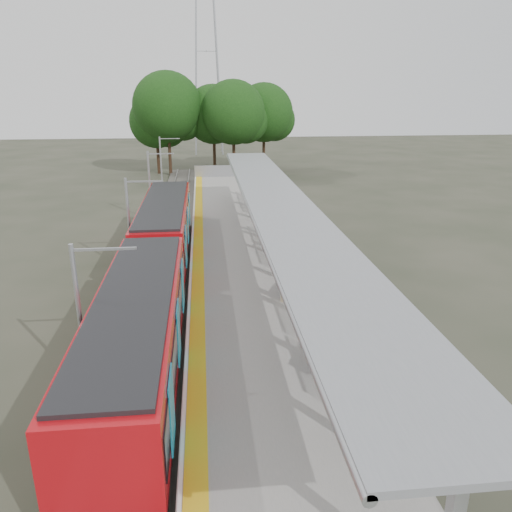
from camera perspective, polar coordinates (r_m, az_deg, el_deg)
The scene contains 15 objects.
trackbed at distance 30.09m, azimuth -10.26°, elevation -0.81°, with size 3.00×70.00×0.24m, color #59544C.
platform at distance 29.95m, azimuth -1.69°, elevation 0.17°, with size 6.00×50.00×1.00m, color gray.
tactile_strip at distance 29.72m, azimuth -6.61°, elevation 0.94°, with size 0.60×50.00×0.02m, color gold.
end_fence at distance 53.97m, azimuth -3.80°, elevation 9.69°, with size 6.00×0.10×1.20m, color #9EA0A5.
train at distance 23.96m, azimuth -11.41°, elevation -1.10°, with size 2.74×27.60×3.62m.
canopy at distance 25.46m, azimuth 2.53°, elevation 5.48°, with size 3.27×38.00×3.66m.
pylon at distance 81.82m, azimuth -5.80°, elevation 24.92°, with size 8.00×4.00×38.00m, color #9EA0A5, non-canonical shape.
tree_cluster at distance 61.83m, azimuth -5.52°, elevation 16.02°, with size 19.85×10.89×11.95m.
catenary_masts at distance 28.52m, azimuth -14.15°, elevation 3.70°, with size 2.08×48.16×5.40m.
bench_near at distance 17.07m, azimuth 8.71°, elevation -11.13°, with size 1.14×1.68×1.11m.
bench_mid at distance 22.73m, azimuth 4.38°, elevation -3.39°, with size 0.94×1.41×0.93m.
bench_far at distance 41.52m, azimuth 0.43°, elevation 6.89°, with size 0.74×1.50×0.98m.
info_pillar_near at distance 22.03m, azimuth 3.35°, elevation -3.34°, with size 0.39×0.39×1.75m.
info_pillar_far at distance 31.49m, azimuth 0.69°, elevation 3.36°, with size 0.36×0.36×1.58m.
litter_bin at distance 29.52m, azimuth 1.72°, elevation 1.84°, with size 0.45×0.45×0.91m, color #9EA0A5.
Camera 1 is at (-2.13, -8.32, 10.01)m, focal length 35.00 mm.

